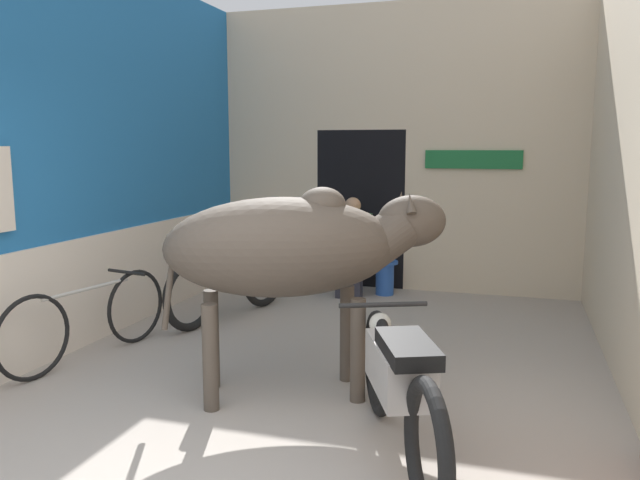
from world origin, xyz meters
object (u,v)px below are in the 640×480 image
cow (295,247)px  shopkeeper_seated (352,246)px  motorcycle_near (399,382)px  motorcycle_far (230,275)px  plastic_stool (385,276)px  bicycle (89,319)px

cow → shopkeeper_seated: 3.14m
motorcycle_near → motorcycle_far: (-2.26, 2.47, -0.00)m
motorcycle_far → plastic_stool: 2.06m
motorcycle_far → bicycle: bearing=-110.3°
bicycle → shopkeeper_seated: (1.57, 2.89, 0.27)m
plastic_stool → motorcycle_near: bearing=-77.5°
bicycle → shopkeeper_seated: shopkeeper_seated is taller
shopkeeper_seated → cow: bearing=-83.2°
motorcycle_near → bicycle: bearing=162.2°
shopkeeper_seated → motorcycle_far: bearing=-126.7°
bicycle → motorcycle_far: bearing=69.7°
motorcycle_near → shopkeeper_seated: (-1.27, 3.81, 0.16)m
bicycle → plastic_stool: 3.65m
motorcycle_near → motorcycle_far: size_ratio=1.00×
motorcycle_near → shopkeeper_seated: shopkeeper_seated is taller
cow → shopkeeper_seated: (-0.37, 3.08, -0.47)m
shopkeeper_seated → motorcycle_near: bearing=-71.6°
cow → bicycle: 2.08m
motorcycle_near → motorcycle_far: bearing=132.3°
cow → plastic_stool: (0.01, 3.27, -0.87)m
motorcycle_near → plastic_stool: (-0.89, 4.00, -0.24)m
bicycle → motorcycle_near: bearing=-17.8°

